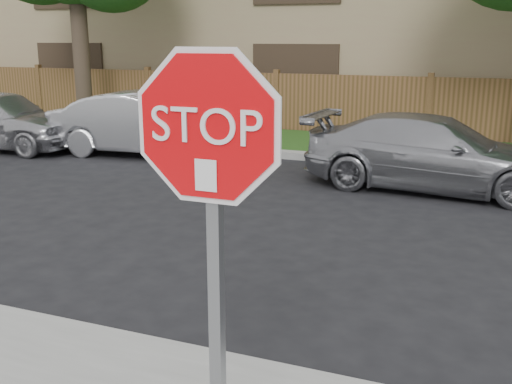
% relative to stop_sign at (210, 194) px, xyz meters
% --- Properties ---
extents(ground, '(90.00, 90.00, 0.00)m').
position_rel_stop_sign_xyz_m(ground, '(-0.30, 1.48, -1.83)').
color(ground, black).
rests_on(ground, ground).
extents(far_curb, '(70.00, 0.30, 0.15)m').
position_rel_stop_sign_xyz_m(far_curb, '(-0.30, 9.63, -1.75)').
color(far_curb, gray).
rests_on(far_curb, ground).
extents(grass_strip, '(70.00, 3.00, 0.12)m').
position_rel_stop_sign_xyz_m(grass_strip, '(-0.30, 11.28, -1.77)').
color(grass_strip, '#1E4714').
rests_on(grass_strip, ground).
extents(fence, '(70.00, 0.12, 1.60)m').
position_rel_stop_sign_xyz_m(fence, '(-0.30, 12.88, -1.03)').
color(fence, '#4D371B').
rests_on(fence, ground).
extents(apartment_building, '(35.20, 9.20, 7.20)m').
position_rel_stop_sign_xyz_m(apartment_building, '(-0.30, 18.48, 1.70)').
color(apartment_building, '#9F8462').
rests_on(apartment_building, ground).
extents(stop_sign, '(1.01, 0.13, 2.55)m').
position_rel_stop_sign_xyz_m(stop_sign, '(0.00, 0.00, 0.00)').
color(stop_sign, gray).
rests_on(stop_sign, sidewalk_near).
extents(sedan_left, '(4.30, 1.86, 1.38)m').
position_rel_stop_sign_xyz_m(sedan_left, '(-5.85, 8.79, -1.14)').
color(sedan_left, silver).
rests_on(sedan_left, ground).
extents(sedan_right, '(4.48, 2.08, 1.27)m').
position_rel_stop_sign_xyz_m(sedan_right, '(0.31, 7.96, -1.20)').
color(sedan_right, '#9A9BA1').
rests_on(sedan_right, ground).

